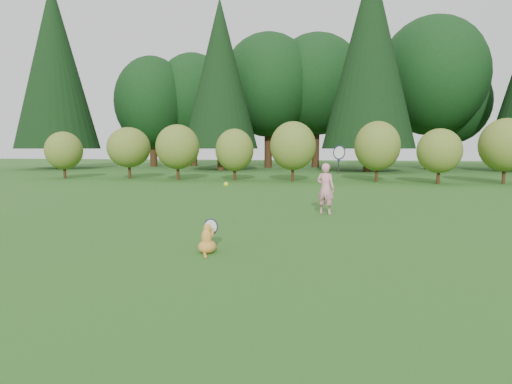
# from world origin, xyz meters

# --- Properties ---
(ground) EXTENTS (100.00, 100.00, 0.00)m
(ground) POSITION_xyz_m (0.00, 0.00, 0.00)
(ground) COLOR #245217
(ground) RESTS_ON ground
(shrub_row) EXTENTS (28.00, 3.00, 2.80)m
(shrub_row) POSITION_xyz_m (0.00, 13.00, 1.40)
(shrub_row) COLOR #566920
(shrub_row) RESTS_ON ground
(woodland_backdrop) EXTENTS (48.00, 10.00, 15.00)m
(woodland_backdrop) POSITION_xyz_m (0.00, 23.00, 7.50)
(woodland_backdrop) COLOR black
(woodland_backdrop) RESTS_ON ground
(child) EXTENTS (0.69, 0.46, 1.75)m
(child) POSITION_xyz_m (1.42, 2.98, 0.61)
(child) COLOR pink
(child) RESTS_ON ground
(cat) EXTENTS (0.32, 0.57, 0.59)m
(cat) POSITION_xyz_m (-0.15, -1.09, 0.22)
(cat) COLOR orange
(cat) RESTS_ON ground
(tennis_ball) EXTENTS (0.08, 0.08, 0.08)m
(tennis_ball) POSITION_xyz_m (-0.08, -0.30, 0.93)
(tennis_ball) COLOR #ABDB19
(tennis_ball) RESTS_ON ground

